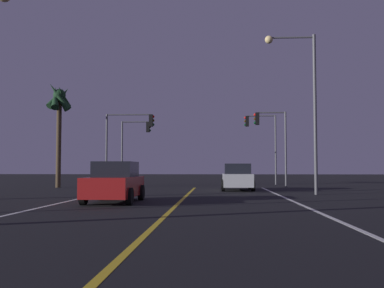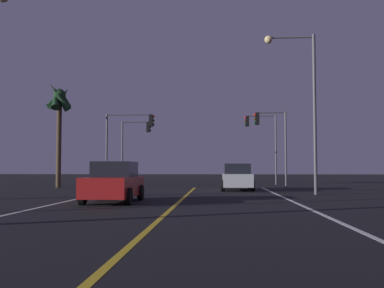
% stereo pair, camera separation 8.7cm
% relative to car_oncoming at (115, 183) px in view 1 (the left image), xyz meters
% --- Properties ---
extents(lane_edge_right, '(0.16, 39.11, 0.01)m').
position_rel_car_oncoming_xyz_m(lane_edge_right, '(7.54, -5.67, -0.82)').
color(lane_edge_right, silver).
rests_on(lane_edge_right, ground).
extents(lane_center_divider, '(0.16, 39.11, 0.01)m').
position_rel_car_oncoming_xyz_m(lane_center_divider, '(2.70, -5.67, -0.82)').
color(lane_center_divider, gold).
rests_on(lane_center_divider, ground).
extents(car_oncoming, '(2.02, 4.30, 1.70)m').
position_rel_car_oncoming_xyz_m(car_oncoming, '(0.00, 0.00, 0.00)').
color(car_oncoming, black).
rests_on(car_oncoming, ground).
extents(car_ahead_far, '(2.02, 4.30, 1.70)m').
position_rel_car_oncoming_xyz_m(car_ahead_far, '(5.58, 10.17, 0.00)').
color(car_ahead_far, black).
rests_on(car_ahead_far, ground).
extents(traffic_light_near_right, '(2.38, 0.36, 5.54)m').
position_rel_car_oncoming_xyz_m(traffic_light_near_right, '(8.26, 14.39, 3.25)').
color(traffic_light_near_right, '#4C4C51').
rests_on(traffic_light_near_right, ground).
extents(traffic_light_near_left, '(3.66, 0.36, 5.45)m').
position_rel_car_oncoming_xyz_m(traffic_light_near_left, '(-2.19, 14.39, 3.26)').
color(traffic_light_near_left, '#4C4C51').
rests_on(traffic_light_near_left, ground).
extents(traffic_light_far_right, '(2.73, 0.36, 5.94)m').
position_rel_car_oncoming_xyz_m(traffic_light_far_right, '(8.11, 19.89, 3.53)').
color(traffic_light_far_right, '#4C4C51').
rests_on(traffic_light_far_right, ground).
extents(traffic_light_far_left, '(2.60, 0.36, 5.48)m').
position_rel_car_oncoming_xyz_m(traffic_light_far_left, '(-2.74, 19.89, 3.22)').
color(traffic_light_far_left, '#4C4C51').
rests_on(traffic_light_far_left, ground).
extents(street_lamp_right_far, '(2.76, 0.44, 8.71)m').
position_rel_car_oncoming_xyz_m(street_lamp_right_far, '(8.98, 5.83, 4.69)').
color(street_lamp_right_far, '#4C4C51').
rests_on(street_lamp_right_far, ground).
extents(palm_tree_left_far, '(1.88, 2.16, 7.78)m').
position_rel_car_oncoming_xyz_m(palm_tree_left_far, '(-7.34, 13.66, 5.26)').
color(palm_tree_left_far, '#473826').
rests_on(palm_tree_left_far, ground).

